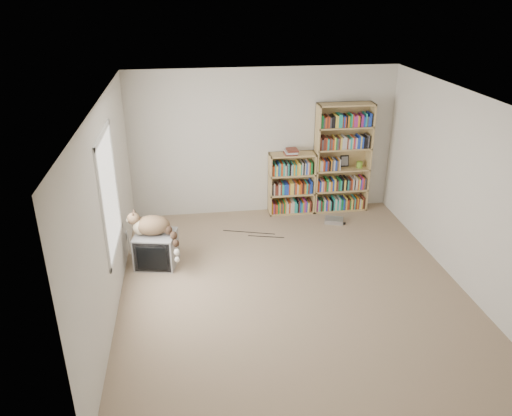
{
  "coord_description": "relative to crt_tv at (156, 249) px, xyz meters",
  "views": [
    {
      "loc": [
        -1.26,
        -5.55,
        3.72
      ],
      "look_at": [
        -0.34,
        1.0,
        0.73
      ],
      "focal_mm": 35.0,
      "sensor_mm": 36.0,
      "label": 1
    }
  ],
  "objects": [
    {
      "name": "floor_cables",
      "position": [
        1.73,
        0.73,
        -0.24
      ],
      "size": [
        1.2,
        0.7,
        0.01
      ],
      "primitive_type": null,
      "color": "black",
      "rests_on": "floor"
    },
    {
      "name": "wall_outlet",
      "position": [
        -0.44,
        0.34,
        0.08
      ],
      "size": [
        0.01,
        0.08,
        0.13
      ],
      "primitive_type": "cube",
      "color": "silver",
      "rests_on": "wall_left"
    },
    {
      "name": "ceiling",
      "position": [
        1.8,
        -0.84,
        2.26
      ],
      "size": [
        4.5,
        5.0,
        0.02
      ],
      "primitive_type": "cube",
      "color": "white",
      "rests_on": "wall_back"
    },
    {
      "name": "bookcase_tall",
      "position": [
        3.15,
        1.52,
        0.66
      ],
      "size": [
        0.95,
        0.3,
        1.91
      ],
      "color": "#A78153",
      "rests_on": "floor"
    },
    {
      "name": "crt_tv",
      "position": [
        0.0,
        0.0,
        0.0
      ],
      "size": [
        0.65,
        0.61,
        0.49
      ],
      "rotation": [
        0.0,
        0.0,
        -0.2
      ],
      "color": "gray",
      "rests_on": "floor"
    },
    {
      "name": "floor",
      "position": [
        1.8,
        -0.84,
        -0.24
      ],
      "size": [
        4.5,
        5.0,
        0.01
      ],
      "primitive_type": "cube",
      "color": "gray",
      "rests_on": "ground"
    },
    {
      "name": "bookcase_short",
      "position": [
        2.27,
        1.51,
        0.26
      ],
      "size": [
        0.79,
        0.3,
        1.08
      ],
      "color": "#A78153",
      "rests_on": "floor"
    },
    {
      "name": "book_stack",
      "position": [
        2.25,
        1.48,
        0.89
      ],
      "size": [
        0.21,
        0.27,
        0.09
      ],
      "primitive_type": "cube",
      "color": "#BB3D19",
      "rests_on": "bookcase_short"
    },
    {
      "name": "wall_back",
      "position": [
        1.8,
        1.66,
        1.01
      ],
      "size": [
        4.5,
        0.02,
        2.5
      ],
      "primitive_type": "cube",
      "color": "beige",
      "rests_on": "floor"
    },
    {
      "name": "framed_print",
      "position": [
        3.23,
        1.6,
        0.63
      ],
      "size": [
        0.15,
        0.05,
        0.2
      ],
      "primitive_type": "cube",
      "rotation": [
        -0.17,
        0.0,
        0.0
      ],
      "color": "black",
      "rests_on": "bookcase_tall"
    },
    {
      "name": "wall_left",
      "position": [
        -0.45,
        -0.84,
        1.01
      ],
      "size": [
        0.02,
        5.0,
        2.5
      ],
      "primitive_type": "cube",
      "color": "beige",
      "rests_on": "floor"
    },
    {
      "name": "cat",
      "position": [
        0.02,
        -0.04,
        0.35
      ],
      "size": [
        0.73,
        0.58,
        0.6
      ],
      "rotation": [
        0.0,
        0.0,
        -0.06
      ],
      "color": "#332315",
      "rests_on": "crt_tv"
    },
    {
      "name": "wall_right",
      "position": [
        4.05,
        -0.84,
        1.01
      ],
      "size": [
        0.02,
        5.0,
        2.5
      ],
      "primitive_type": "cube",
      "color": "beige",
      "rests_on": "floor"
    },
    {
      "name": "wall_front",
      "position": [
        1.8,
        -3.34,
        1.01
      ],
      "size": [
        4.5,
        0.02,
        2.5
      ],
      "primitive_type": "cube",
      "color": "beige",
      "rests_on": "floor"
    },
    {
      "name": "dvd_player",
      "position": [
        2.92,
        0.97,
        -0.21
      ],
      "size": [
        0.36,
        0.31,
        0.07
      ],
      "primitive_type": "cube",
      "rotation": [
        0.0,
        0.0,
        -0.32
      ],
      "color": "#B1B1B6",
      "rests_on": "floor"
    },
    {
      "name": "window",
      "position": [
        -0.44,
        -0.64,
        1.16
      ],
      "size": [
        0.02,
        1.22,
        1.52
      ],
      "primitive_type": "cube",
      "color": "white",
      "rests_on": "wall_left"
    },
    {
      "name": "green_mug",
      "position": [
        3.47,
        1.5,
        0.59
      ],
      "size": [
        0.1,
        0.1,
        0.11
      ],
      "primitive_type": "cylinder",
      "color": "#6FA02D",
      "rests_on": "bookcase_tall"
    }
  ]
}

